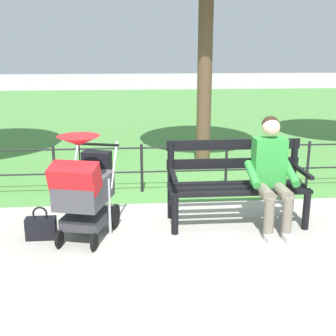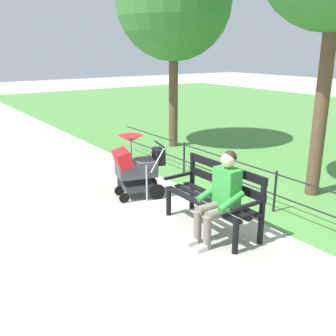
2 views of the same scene
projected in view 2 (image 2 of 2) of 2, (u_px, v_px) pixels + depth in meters
The scene contains 7 objects.
ground_plane at pixel (189, 218), 6.08m from camera, with size 60.00×60.00×0.00m, color #ADA89E.
park_bench at pixel (216, 194), 5.63m from camera, with size 1.60×0.61×0.96m.
person_on_bench at pixel (221, 194), 5.19m from camera, with size 0.53×0.74×1.28m.
stroller at pixel (136, 166), 6.76m from camera, with size 0.71×0.98×1.15m.
handbag at pixel (125, 183), 7.29m from camera, with size 0.32×0.14×0.37m.
park_fence at pixel (270, 186), 6.28m from camera, with size 8.54×0.04×0.70m.
tree_near_bench at pixel (174, 2), 9.54m from camera, with size 2.91×2.91×5.17m.
Camera 2 is at (-4.36, 3.49, 2.56)m, focal length 40.86 mm.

